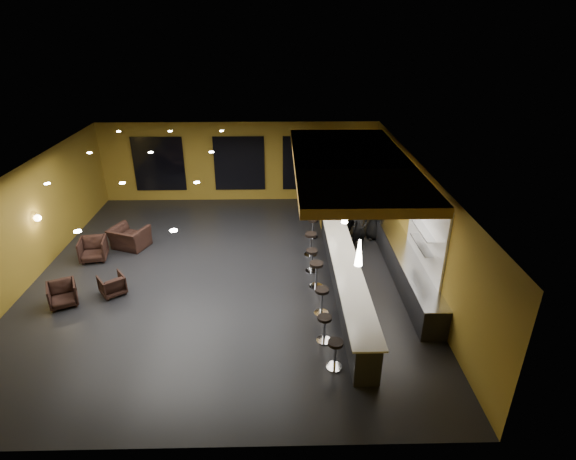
{
  "coord_description": "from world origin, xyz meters",
  "views": [
    {
      "loc": [
        1.72,
        -12.54,
        7.54
      ],
      "look_at": [
        2.0,
        0.5,
        1.3
      ],
      "focal_mm": 28.0,
      "sensor_mm": 36.0,
      "label": 1
    }
  ],
  "objects_px": {
    "pendant_2": "(335,183)",
    "staff_a": "(360,229)",
    "column": "(329,184)",
    "bar_stool_1": "(324,326)",
    "bar_stool_6": "(313,226)",
    "armchair_d": "(129,238)",
    "pendant_1": "(345,212)",
    "staff_c": "(375,217)",
    "armchair_c": "(93,249)",
    "bar_stool_3": "(316,272)",
    "prep_counter": "(405,268)",
    "pendant_0": "(359,253)",
    "armchair_b": "(112,285)",
    "bar_stool_0": "(335,351)",
    "bar_stool_5": "(311,241)",
    "armchair_a": "(63,294)",
    "staff_b": "(356,218)",
    "bar_stool_2": "(322,298)",
    "bar_stool_4": "(312,258)",
    "bar_counter": "(344,275)"
  },
  "relations": [
    {
      "from": "pendant_2",
      "to": "staff_a",
      "type": "bearing_deg",
      "value": -21.56
    },
    {
      "from": "pendant_1",
      "to": "armchair_a",
      "type": "distance_m",
      "value": 8.47
    },
    {
      "from": "column",
      "to": "bar_stool_0",
      "type": "relative_size",
      "value": 4.58
    },
    {
      "from": "bar_stool_0",
      "to": "bar_stool_6",
      "type": "distance_m",
      "value": 6.91
    },
    {
      "from": "armchair_c",
      "to": "bar_stool_3",
      "type": "height_order",
      "value": "bar_stool_3"
    },
    {
      "from": "armchair_c",
      "to": "bar_stool_1",
      "type": "distance_m",
      "value": 8.65
    },
    {
      "from": "armchair_d",
      "to": "bar_stool_3",
      "type": "distance_m",
      "value": 7.03
    },
    {
      "from": "column",
      "to": "bar_stool_0",
      "type": "distance_m",
      "value": 8.09
    },
    {
      "from": "column",
      "to": "bar_stool_0",
      "type": "xyz_separation_m",
      "value": [
        -0.66,
        -7.96,
        -1.26
      ]
    },
    {
      "from": "column",
      "to": "bar_stool_1",
      "type": "distance_m",
      "value": 7.16
    },
    {
      "from": "staff_c",
      "to": "armchair_c",
      "type": "relative_size",
      "value": 2.03
    },
    {
      "from": "pendant_2",
      "to": "staff_a",
      "type": "height_order",
      "value": "pendant_2"
    },
    {
      "from": "armchair_d",
      "to": "bar_stool_3",
      "type": "xyz_separation_m",
      "value": [
        6.46,
        -2.76,
        0.15
      ]
    },
    {
      "from": "bar_stool_0",
      "to": "staff_b",
      "type": "bearing_deg",
      "value": 77.26
    },
    {
      "from": "pendant_2",
      "to": "bar_stool_2",
      "type": "height_order",
      "value": "pendant_2"
    },
    {
      "from": "pendant_0",
      "to": "staff_a",
      "type": "xyz_separation_m",
      "value": [
        0.89,
        4.65,
        -1.57
      ]
    },
    {
      "from": "bar_counter",
      "to": "staff_c",
      "type": "distance_m",
      "value": 3.8
    },
    {
      "from": "staff_a",
      "to": "staff_c",
      "type": "height_order",
      "value": "staff_c"
    },
    {
      "from": "staff_c",
      "to": "armchair_b",
      "type": "bearing_deg",
      "value": -161.38
    },
    {
      "from": "pendant_2",
      "to": "armchair_d",
      "type": "relative_size",
      "value": 0.58
    },
    {
      "from": "pendant_1",
      "to": "armchair_b",
      "type": "relative_size",
      "value": 1.02
    },
    {
      "from": "armchair_d",
      "to": "bar_stool_2",
      "type": "distance_m",
      "value": 7.7
    },
    {
      "from": "prep_counter",
      "to": "pendant_0",
      "type": "relative_size",
      "value": 8.57
    },
    {
      "from": "column",
      "to": "bar_stool_1",
      "type": "height_order",
      "value": "column"
    },
    {
      "from": "staff_a",
      "to": "bar_stool_5",
      "type": "distance_m",
      "value": 1.83
    },
    {
      "from": "staff_a",
      "to": "staff_b",
      "type": "distance_m",
      "value": 0.87
    },
    {
      "from": "bar_counter",
      "to": "armchair_a",
      "type": "bearing_deg",
      "value": -175.62
    },
    {
      "from": "armchair_b",
      "to": "bar_stool_5",
      "type": "distance_m",
      "value": 6.48
    },
    {
      "from": "staff_c",
      "to": "pendant_1",
      "type": "bearing_deg",
      "value": -122.48
    },
    {
      "from": "column",
      "to": "armchair_b",
      "type": "distance_m",
      "value": 8.49
    },
    {
      "from": "pendant_0",
      "to": "staff_b",
      "type": "distance_m",
      "value": 5.8
    },
    {
      "from": "pendant_2",
      "to": "staff_b",
      "type": "distance_m",
      "value": 1.86
    },
    {
      "from": "pendant_0",
      "to": "bar_stool_5",
      "type": "xyz_separation_m",
      "value": [
        -0.86,
        4.18,
        -1.81
      ]
    },
    {
      "from": "prep_counter",
      "to": "armchair_c",
      "type": "relative_size",
      "value": 6.99
    },
    {
      "from": "armchair_c",
      "to": "armchair_d",
      "type": "distance_m",
      "value": 1.3
    },
    {
      "from": "bar_stool_1",
      "to": "pendant_1",
      "type": "bearing_deg",
      "value": 74.24
    },
    {
      "from": "pendant_2",
      "to": "armchair_a",
      "type": "xyz_separation_m",
      "value": [
        -8.15,
        -3.62,
        -2.0
      ]
    },
    {
      "from": "pendant_0",
      "to": "staff_a",
      "type": "distance_m",
      "value": 4.99
    },
    {
      "from": "prep_counter",
      "to": "bar_stool_5",
      "type": "bearing_deg",
      "value": 149.57
    },
    {
      "from": "bar_stool_6",
      "to": "armchair_d",
      "type": "bearing_deg",
      "value": -174.4
    },
    {
      "from": "staff_a",
      "to": "bar_stool_5",
      "type": "height_order",
      "value": "staff_a"
    },
    {
      "from": "armchair_b",
      "to": "bar_stool_0",
      "type": "xyz_separation_m",
      "value": [
        6.27,
        -3.27,
        0.18
      ]
    },
    {
      "from": "bar_stool_1",
      "to": "bar_stool_4",
      "type": "bearing_deg",
      "value": 91.26
    },
    {
      "from": "armchair_a",
      "to": "bar_stool_0",
      "type": "relative_size",
      "value": 1.0
    },
    {
      "from": "staff_b",
      "to": "bar_stool_4",
      "type": "distance_m",
      "value": 3.03
    },
    {
      "from": "pendant_1",
      "to": "bar_stool_3",
      "type": "height_order",
      "value": "pendant_1"
    },
    {
      "from": "pendant_2",
      "to": "armchair_a",
      "type": "bearing_deg",
      "value": -156.03
    },
    {
      "from": "staff_c",
      "to": "armchair_c",
      "type": "height_order",
      "value": "staff_c"
    },
    {
      "from": "column",
      "to": "bar_stool_0",
      "type": "height_order",
      "value": "column"
    },
    {
      "from": "prep_counter",
      "to": "bar_stool_0",
      "type": "height_order",
      "value": "prep_counter"
    }
  ]
}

